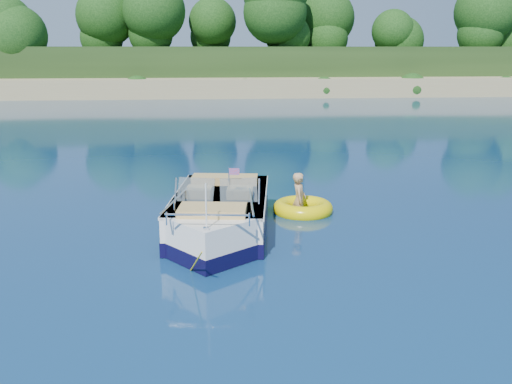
{
  "coord_description": "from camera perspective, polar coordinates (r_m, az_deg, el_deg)",
  "views": [
    {
      "loc": [
        -1.41,
        -11.01,
        3.92
      ],
      "look_at": [
        -0.36,
        1.03,
        0.85
      ],
      "focal_mm": 40.0,
      "sensor_mm": 36.0,
      "label": 1
    }
  ],
  "objects": [
    {
      "name": "motorboat",
      "position": [
        12.25,
        -3.69,
        -2.66
      ],
      "size": [
        2.45,
        5.59,
        1.86
      ],
      "rotation": [
        0.0,
        0.0,
        -0.13
      ],
      "color": "white",
      "rests_on": "ground"
    },
    {
      "name": "ground",
      "position": [
        11.77,
        2.19,
        -5.22
      ],
      "size": [
        160.0,
        160.0,
        0.0
      ],
      "primitive_type": "plane",
      "color": "#0A2148",
      "rests_on": "ground"
    },
    {
      "name": "treeline",
      "position": [
        52.07,
        -3.52,
        16.02
      ],
      "size": [
        150.0,
        7.12,
        8.19
      ],
      "color": "black",
      "rests_on": "ground"
    },
    {
      "name": "shoreline",
      "position": [
        74.85,
        -3.98,
        11.96
      ],
      "size": [
        170.0,
        59.0,
        6.0
      ],
      "color": "#9F8C5C",
      "rests_on": "ground"
    },
    {
      "name": "boy",
      "position": [
        13.99,
        4.3,
        -2.06
      ],
      "size": [
        0.42,
        0.79,
        1.5
      ],
      "primitive_type": "imported",
      "rotation": [
        0.0,
        -0.17,
        1.46
      ],
      "color": "tan",
      "rests_on": "ground"
    },
    {
      "name": "tow_tube",
      "position": [
        13.99,
        4.71,
        -1.64
      ],
      "size": [
        1.74,
        1.74,
        0.39
      ],
      "rotation": [
        0.0,
        0.0,
        -0.21
      ],
      "color": "yellow",
      "rests_on": "ground"
    }
  ]
}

